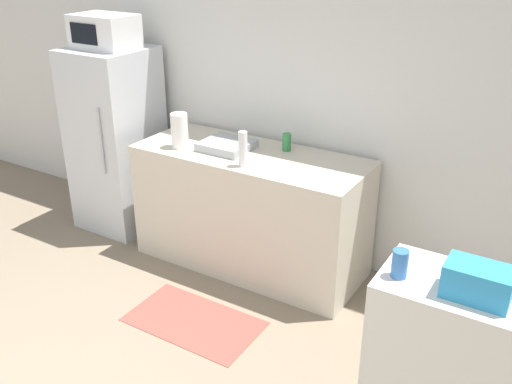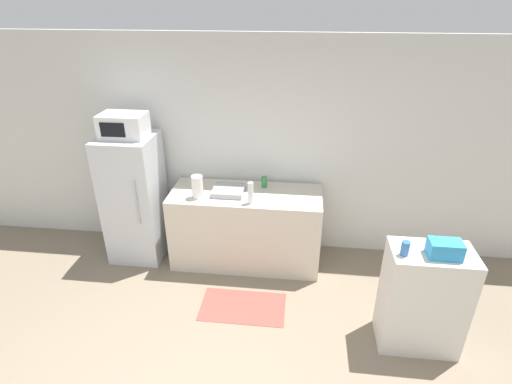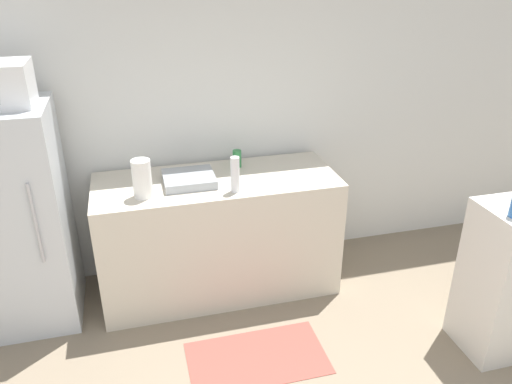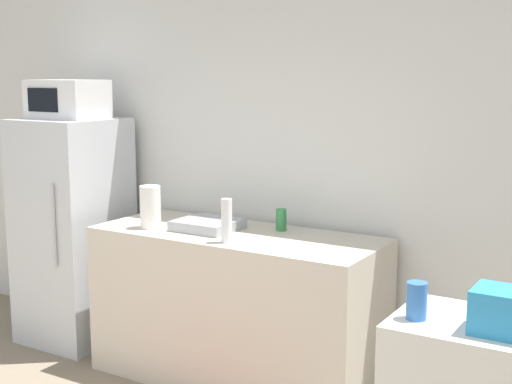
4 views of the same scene
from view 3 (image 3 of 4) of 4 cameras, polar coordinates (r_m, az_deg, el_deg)
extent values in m
cube|color=silver|center=(3.81, -6.73, 9.20)|extent=(8.00, 0.06, 2.60)
cube|color=silver|center=(3.67, -25.53, -2.85)|extent=(0.62, 0.62, 1.54)
cylinder|color=#B7B7BC|center=(3.30, -23.86, -3.39)|extent=(0.02, 0.02, 0.54)
cube|color=beige|center=(3.77, -4.32, -4.87)|extent=(1.73, 0.69, 0.91)
cube|color=#9EA3A8|center=(3.51, -7.67, 1.49)|extent=(0.35, 0.33, 0.06)
cylinder|color=silver|center=(3.32, -2.41, 2.01)|extent=(0.06, 0.06, 0.25)
cylinder|color=#2D7F42|center=(3.74, -2.18, 3.83)|extent=(0.06, 0.06, 0.13)
cylinder|color=white|center=(3.32, -12.89, 1.49)|extent=(0.12, 0.12, 0.26)
cube|color=#99473D|center=(3.39, 0.13, -18.42)|extent=(0.89, 0.50, 0.01)
camera|label=1|loc=(2.60, 78.18, 6.07)|focal=40.00mm
camera|label=2|loc=(1.52, 118.58, 12.95)|focal=28.00mm
camera|label=4|loc=(2.83, 76.38, -5.00)|focal=50.00mm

